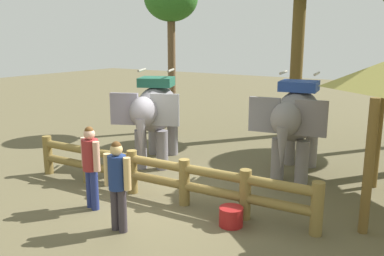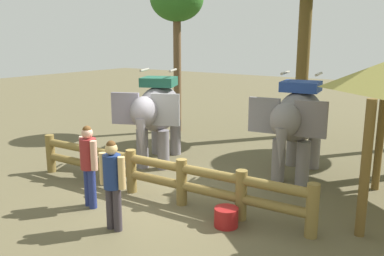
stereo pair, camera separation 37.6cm
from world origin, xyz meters
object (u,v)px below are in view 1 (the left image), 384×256
elephant_near_left (155,112)px  tourist_man_in_blue (118,180)px  elephant_center (296,119)px  tourist_woman_in_black (91,162)px  feed_bucket (231,217)px  tree_far_right (171,2)px  log_fence (157,174)px

elephant_near_left → tourist_man_in_blue: size_ratio=1.83×
elephant_center → tourist_man_in_blue: bearing=-108.9°
tourist_woman_in_black → feed_bucket: bearing=16.7°
feed_bucket → elephant_near_left: bearing=146.7°
tourist_man_in_blue → tree_far_right: (-4.17, 7.59, 3.90)m
log_fence → tourist_woman_in_black: 1.54m
tourist_man_in_blue → tourist_woman_in_black: bearing=158.4°
elephant_center → tourist_woman_in_black: 5.39m
tourist_woman_in_black → tourist_man_in_blue: 1.31m
tourist_woman_in_black → tree_far_right: bearing=112.6°
log_fence → feed_bucket: (2.08, -0.33, -0.41)m
elephant_center → log_fence: bearing=-122.2°
feed_bucket → tourist_woman_in_black: bearing=-163.3°
elephant_center → tourist_man_in_blue: 5.29m
tree_far_right → feed_bucket: (5.88, -6.23, -4.74)m
elephant_near_left → tourist_woman_in_black: 3.52m
tourist_man_in_blue → tree_far_right: tree_far_right is taller
log_fence → tourist_man_in_blue: tourist_man_in_blue is taller
tourist_woman_in_black → tourist_man_in_blue: (1.22, -0.48, -0.03)m
tourist_woman_in_black → tourist_man_in_blue: size_ratio=1.03×
tourist_man_in_blue → elephant_center: bearing=71.1°
log_fence → elephant_near_left: (-1.72, 2.17, 0.95)m
elephant_center → feed_bucket: elephant_center is taller
log_fence → tree_far_right: (-3.80, 5.90, 4.33)m
log_fence → tree_far_right: tree_far_right is taller
log_fence → tree_far_right: 8.25m
elephant_near_left → elephant_center: size_ratio=0.99×
tourist_man_in_blue → tree_far_right: bearing=118.8°
tourist_woman_in_black → elephant_near_left: bearing=104.5°
elephant_near_left → feed_bucket: 4.75m
feed_bucket → tourist_man_in_blue: bearing=-141.5°
elephant_center → elephant_near_left: bearing=-163.5°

